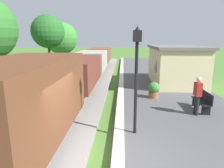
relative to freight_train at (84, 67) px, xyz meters
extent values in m
plane|color=#47702D|center=(2.40, -9.49, -1.48)|extent=(160.00, 160.00, 0.00)
cube|color=#4C4C4F|center=(5.60, -9.49, -1.36)|extent=(6.00, 60.00, 0.25)
cube|color=silver|center=(2.80, -9.49, -1.23)|extent=(0.36, 60.00, 0.01)
cube|color=gray|center=(0.00, -9.49, -1.42)|extent=(3.80, 60.00, 0.12)
cube|color=slate|center=(0.72, -9.49, -1.29)|extent=(0.07, 60.00, 0.14)
cube|color=slate|center=(-0.72, -9.49, -1.29)|extent=(0.07, 60.00, 0.14)
cube|color=brown|center=(0.00, -9.25, 0.40)|extent=(2.50, 5.60, 2.20)
cube|color=black|center=(0.00, -9.25, -0.55)|extent=(2.10, 5.15, 0.50)
cylinder|color=black|center=(0.00, -7.46, -0.80)|extent=(1.56, 0.84, 0.84)
cylinder|color=black|center=(0.00, -6.30, -0.55)|extent=(0.20, 0.30, 0.20)
cube|color=brown|center=(0.00, -2.65, 0.10)|extent=(2.50, 5.60, 1.60)
cube|color=black|center=(0.00, -2.65, -0.55)|extent=(2.10, 5.15, 0.50)
cylinder|color=black|center=(0.00, -0.86, -0.80)|extent=(1.56, 0.84, 0.84)
cylinder|color=black|center=(0.00, -4.45, -0.80)|extent=(1.56, 0.84, 0.84)
cylinder|color=black|center=(0.00, 0.30, -0.55)|extent=(0.20, 0.30, 0.20)
cylinder|color=black|center=(0.00, -5.60, -0.55)|extent=(0.20, 0.30, 0.20)
cube|color=gray|center=(0.00, 3.95, 0.10)|extent=(2.50, 5.60, 1.60)
cube|color=black|center=(0.00, 3.95, -0.55)|extent=(2.10, 5.15, 0.50)
cylinder|color=black|center=(0.00, 5.74, -0.80)|extent=(1.56, 0.84, 0.84)
cylinder|color=black|center=(0.00, 2.15, -0.80)|extent=(1.56, 0.84, 0.84)
cylinder|color=black|center=(0.00, 6.90, -0.55)|extent=(0.20, 0.30, 0.20)
cylinder|color=black|center=(0.00, 1.00, -0.55)|extent=(0.20, 0.30, 0.20)
cube|color=brown|center=(0.00, 10.55, 0.10)|extent=(2.50, 5.60, 1.60)
cube|color=black|center=(0.00, 10.55, -0.55)|extent=(2.10, 5.15, 0.50)
cylinder|color=black|center=(0.00, 12.34, -0.80)|extent=(1.56, 0.84, 0.84)
cylinder|color=black|center=(0.00, 8.75, -0.80)|extent=(1.56, 0.84, 0.84)
cylinder|color=black|center=(0.00, 13.50, -0.55)|extent=(0.20, 0.30, 0.20)
cylinder|color=black|center=(0.00, 7.60, -0.55)|extent=(0.20, 0.30, 0.20)
cube|color=beige|center=(6.80, 0.39, 0.07)|extent=(3.20, 5.50, 2.60)
cube|color=#66605B|center=(6.80, 0.39, 1.46)|extent=(3.50, 5.80, 0.18)
cube|color=black|center=(5.19, -0.71, 0.20)|extent=(0.03, 0.90, 0.80)
cube|color=black|center=(6.60, -5.51, -0.79)|extent=(0.42, 1.50, 0.04)
cube|color=black|center=(6.79, -5.51, -0.55)|extent=(0.04, 1.50, 0.45)
cube|color=black|center=(6.60, -6.11, -1.02)|extent=(0.38, 0.06, 0.42)
cube|color=black|center=(6.60, -4.91, -1.02)|extent=(0.38, 0.06, 0.42)
cylinder|color=black|center=(6.17, -6.17, -0.80)|extent=(0.15, 0.15, 0.86)
cylinder|color=black|center=(6.17, -6.01, -0.80)|extent=(0.15, 0.15, 0.86)
cube|color=maroon|center=(6.17, -6.09, -0.07)|extent=(0.26, 0.39, 0.60)
sphere|color=beige|center=(6.17, -6.09, 0.37)|extent=(0.22, 0.22, 0.22)
cylinder|color=brown|center=(4.67, -3.57, -1.06)|extent=(0.56, 0.56, 0.34)
sphere|color=#387A33|center=(4.67, -3.57, -0.63)|extent=(0.64, 0.64, 0.64)
cylinder|color=black|center=(3.36, -8.01, 0.37)|extent=(0.11, 0.11, 3.20)
cube|color=black|center=(3.36, -8.01, 2.15)|extent=(0.28, 0.28, 0.36)
sphere|color=#F2E5BF|center=(3.36, -8.01, 2.15)|extent=(0.20, 0.20, 0.20)
cone|color=black|center=(3.36, -8.01, 2.39)|extent=(0.20, 0.20, 0.16)
cylinder|color=#4C3823|center=(-5.37, 7.63, 0.00)|extent=(0.28, 0.28, 2.95)
sphere|color=#235B23|center=(-5.37, 7.63, 2.83)|extent=(3.63, 3.63, 3.63)
cylinder|color=#4C3823|center=(-5.82, 13.90, -0.53)|extent=(0.28, 0.28, 1.90)
sphere|color=#387A33|center=(-5.82, 13.90, 2.12)|extent=(4.53, 4.53, 4.53)
camera|label=1|loc=(2.90, -14.66, 2.07)|focal=32.06mm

